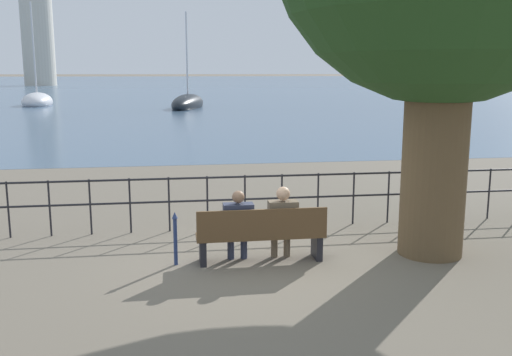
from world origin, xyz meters
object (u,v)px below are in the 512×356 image
sailboat_2 (37,101)px  harbor_lighthouse (37,34)px  park_bench (261,235)px  closed_umbrella (175,235)px  seated_person_left (238,222)px  seated_person_right (283,219)px  sailboat_1 (188,104)px

sailboat_2 → harbor_lighthouse: harbor_lighthouse is taller
park_bench → closed_umbrella: bearing=177.1°
closed_umbrella → sailboat_2: sailboat_2 is taller
seated_person_left → seated_person_right: seated_person_right is taller
park_bench → seated_person_left: bearing=167.4°
sailboat_1 → closed_umbrella: bearing=-79.0°
sailboat_1 → sailboat_2: (-13.01, 4.99, 0.02)m
seated_person_left → park_bench: bearing=-12.6°
sailboat_1 → seated_person_left: bearing=-77.5°
park_bench → seated_person_right: 0.43m
park_bench → harbor_lighthouse: bearing=103.5°
seated_person_left → closed_umbrella: 1.01m
seated_person_left → sailboat_1: 39.03m
sailboat_1 → harbor_lighthouse: bearing=123.1°
seated_person_left → seated_person_right: size_ratio=0.97×
harbor_lighthouse → sailboat_2: bearing=-78.3°
seated_person_left → sailboat_2: sailboat_2 is taller
park_bench → sailboat_1: size_ratio=0.24×
closed_umbrella → seated_person_left: bearing=0.6°
seated_person_right → harbor_lighthouse: harbor_lighthouse is taller
seated_person_left → seated_person_right: bearing=-0.1°
seated_person_right → closed_umbrella: bearing=-179.7°
seated_person_right → sailboat_2: sailboat_2 is taller
sailboat_1 → sailboat_2: 13.93m
seated_person_left → closed_umbrella: (-0.99, -0.01, -0.17)m
harbor_lighthouse → sailboat_1: bearing=-69.9°
seated_person_left → sailboat_1: size_ratio=0.14×
park_bench → seated_person_right: (0.36, 0.08, 0.23)m
park_bench → seated_person_left: (-0.36, 0.08, 0.20)m
seated_person_left → sailboat_1: sailboat_1 is taller
harbor_lighthouse → seated_person_right: bearing=-76.3°
seated_person_right → harbor_lighthouse: size_ratio=0.05×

